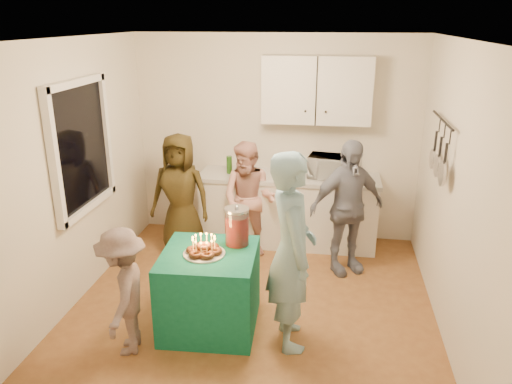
# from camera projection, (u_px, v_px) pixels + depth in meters

# --- Properties ---
(floor) EXTENTS (4.00, 4.00, 0.00)m
(floor) POSITION_uv_depth(u_px,v_px,m) (251.00, 313.00, 4.95)
(floor) COLOR brown
(floor) RESTS_ON ground
(ceiling) EXTENTS (4.00, 4.00, 0.00)m
(ceiling) POSITION_uv_depth(u_px,v_px,m) (249.00, 39.00, 4.09)
(ceiling) COLOR white
(ceiling) RESTS_ON floor
(back_wall) EXTENTS (3.60, 3.60, 0.00)m
(back_wall) POSITION_uv_depth(u_px,v_px,m) (276.00, 139.00, 6.38)
(back_wall) COLOR silver
(back_wall) RESTS_ON floor
(left_wall) EXTENTS (4.00, 4.00, 0.00)m
(left_wall) POSITION_uv_depth(u_px,v_px,m) (65.00, 180.00, 4.78)
(left_wall) COLOR silver
(left_wall) RESTS_ON floor
(right_wall) EXTENTS (4.00, 4.00, 0.00)m
(right_wall) POSITION_uv_depth(u_px,v_px,m) (458.00, 200.00, 4.25)
(right_wall) COLOR silver
(right_wall) RESTS_ON floor
(window_night) EXTENTS (0.04, 1.00, 1.20)m
(window_night) POSITION_uv_depth(u_px,v_px,m) (80.00, 147.00, 4.97)
(window_night) COLOR black
(window_night) RESTS_ON left_wall
(counter) EXTENTS (2.20, 0.58, 0.86)m
(counter) POSITION_uv_depth(u_px,v_px,m) (288.00, 211.00, 6.36)
(counter) COLOR white
(counter) RESTS_ON floor
(countertop) EXTENTS (2.24, 0.62, 0.05)m
(countertop) POSITION_uv_depth(u_px,v_px,m) (289.00, 177.00, 6.21)
(countertop) COLOR beige
(countertop) RESTS_ON counter
(upper_cabinet) EXTENTS (1.30, 0.30, 0.80)m
(upper_cabinet) POSITION_uv_depth(u_px,v_px,m) (317.00, 90.00, 5.95)
(upper_cabinet) COLOR white
(upper_cabinet) RESTS_ON back_wall
(pot_rack) EXTENTS (0.12, 1.00, 0.60)m
(pot_rack) POSITION_uv_depth(u_px,v_px,m) (437.00, 145.00, 4.82)
(pot_rack) COLOR black
(pot_rack) RESTS_ON right_wall
(microwave) EXTENTS (0.54, 0.41, 0.27)m
(microwave) POSITION_uv_depth(u_px,v_px,m) (329.00, 167.00, 6.08)
(microwave) COLOR white
(microwave) RESTS_ON countertop
(party_table) EXTENTS (0.89, 0.89, 0.76)m
(party_table) POSITION_uv_depth(u_px,v_px,m) (210.00, 290.00, 4.63)
(party_table) COLOR #0F6348
(party_table) RESTS_ON floor
(donut_cake) EXTENTS (0.38, 0.38, 0.18)m
(donut_cake) POSITION_uv_depth(u_px,v_px,m) (204.00, 245.00, 4.45)
(donut_cake) COLOR #381C0C
(donut_cake) RESTS_ON party_table
(punch_jar) EXTENTS (0.22, 0.22, 0.34)m
(punch_jar) POSITION_uv_depth(u_px,v_px,m) (237.00, 227.00, 4.62)
(punch_jar) COLOR #B40F0E
(punch_jar) RESTS_ON party_table
(man_birthday) EXTENTS (0.58, 0.74, 1.77)m
(man_birthday) POSITION_uv_depth(u_px,v_px,m) (292.00, 252.00, 4.25)
(man_birthday) COLOR #83AEBF
(man_birthday) RESTS_ON floor
(woman_back_left) EXTENTS (0.76, 0.52, 1.50)m
(woman_back_left) POSITION_uv_depth(u_px,v_px,m) (180.00, 194.00, 6.02)
(woman_back_left) COLOR brown
(woman_back_left) RESTS_ON floor
(woman_back_center) EXTENTS (0.78, 0.66, 1.41)m
(woman_back_center) POSITION_uv_depth(u_px,v_px,m) (249.00, 200.00, 5.97)
(woman_back_center) COLOR #CA7169
(woman_back_center) RESTS_ON floor
(woman_back_right) EXTENTS (0.97, 0.77, 1.55)m
(woman_back_right) POSITION_uv_depth(u_px,v_px,m) (347.00, 208.00, 5.54)
(woman_back_right) COLOR black
(woman_back_right) RESTS_ON floor
(child_near_left) EXTENTS (0.55, 0.81, 1.15)m
(child_near_left) POSITION_uv_depth(u_px,v_px,m) (124.00, 292.00, 4.22)
(child_near_left) COLOR #5E4D4B
(child_near_left) RESTS_ON floor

